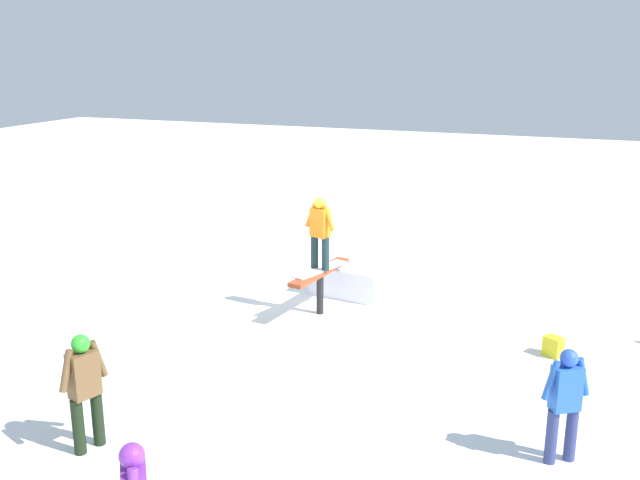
# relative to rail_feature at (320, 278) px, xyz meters

# --- Properties ---
(ground_plane) EXTENTS (60.00, 60.00, 0.00)m
(ground_plane) POSITION_rel_rail_feature_xyz_m (0.00, 0.00, -0.73)
(ground_plane) COLOR white
(rail_feature) EXTENTS (1.94, 0.56, 0.89)m
(rail_feature) POSITION_rel_rail_feature_xyz_m (0.00, 0.00, 0.00)
(rail_feature) COLOR black
(rail_feature) RESTS_ON ground
(snow_kicker_ramp) EXTENTS (2.00, 1.75, 0.62)m
(snow_kicker_ramp) POSITION_rel_rail_feature_xyz_m (-1.71, 0.26, -0.42)
(snow_kicker_ramp) COLOR white
(snow_kicker_ramp) RESTS_ON ground
(main_rider_on_rail) EXTENTS (1.41, 0.71, 1.43)m
(main_rider_on_rail) POSITION_rel_rail_feature_xyz_m (0.00, 0.00, 0.88)
(main_rider_on_rail) COLOR white
(main_rider_on_rail) RESTS_ON rail_feature
(bystander_brown) EXTENTS (0.69, 0.33, 1.59)m
(bystander_brown) POSITION_rel_rail_feature_xyz_m (5.56, -1.06, 0.16)
(bystander_brown) COLOR black
(bystander_brown) RESTS_ON ground
(bystander_blue) EXTENTS (0.44, 0.59, 1.52)m
(bystander_blue) POSITION_rel_rail_feature_xyz_m (3.68, 4.64, 0.13)
(bystander_blue) COLOR navy
(bystander_blue) RESTS_ON ground
(backpack_on_snow) EXTENTS (0.34, 0.37, 0.34)m
(backpack_on_snow) POSITION_rel_rail_feature_xyz_m (0.42, 4.36, -0.56)
(backpack_on_snow) COLOR yellow
(backpack_on_snow) RESTS_ON ground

